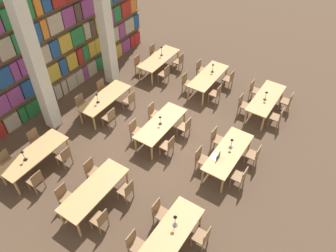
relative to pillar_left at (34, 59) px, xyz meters
The scene contains 57 objects.
ground_plane 5.29m from the pillar_left, 65.83° to the right, with size 40.00×40.00×0.00m, color #4C3828.
bookshelf_bank 2.14m from the pillar_left, 32.23° to the left, with size 10.71×0.35×5.50m.
pillar_left is the anchor object (origin of this frame).
pillar_center 3.57m from the pillar_left, ahead, with size 0.46×0.46×6.00m.
reading_table_0 7.28m from the pillar_left, 105.17° to the right, with size 2.37×0.87×0.74m.
chair_1 6.90m from the pillar_left, 112.35° to the right, with size 0.42×0.40×0.88m.
chair_2 7.90m from the pillar_left, 99.71° to the right, with size 0.42×0.40×0.88m.
chair_3 6.58m from the pillar_left, 101.99° to the right, with size 0.42×0.40×0.88m.
desk_lamp_0 7.07m from the pillar_left, 102.82° to the right, with size 0.14×0.14×0.48m.
reading_table_1 7.29m from the pillar_left, 74.99° to the right, with size 2.37×0.87×0.74m.
chair_4 7.90m from the pillar_left, 80.54° to the right, with size 0.42×0.40×0.88m.
chair_5 6.58m from the pillar_left, 78.32° to the right, with size 0.42×0.40×0.88m.
chair_6 8.16m from the pillar_left, 72.26° to the right, with size 0.42×0.40×0.88m.
chair_7 6.88m from the pillar_left, 68.35° to the right, with size 0.42×0.40×0.88m.
desk_lamp_1 7.22m from the pillar_left, 73.36° to the right, with size 0.14×0.14×0.43m.
laptop 6.93m from the pillar_left, 78.37° to the right, with size 0.32×0.22×0.21m.
reading_table_2 8.82m from the pillar_left, 51.65° to the right, with size 2.37×0.87×0.74m.
chair_8 9.11m from the pillar_left, 57.60° to the right, with size 0.42×0.40×0.88m.
chair_9 7.99m from the pillar_left, 51.78° to the right, with size 0.42×0.40×0.88m.
chair_10 9.77m from the pillar_left, 51.56° to the right, with size 0.42×0.40×0.88m.
chair_11 8.73m from the pillar_left, 45.44° to the right, with size 0.42×0.40×0.88m.
desk_lamp_2 8.63m from the pillar_left, 52.51° to the right, with size 0.14×0.14×0.41m.
reading_table_3 4.93m from the pillar_left, 114.86° to the right, with size 2.37×0.87×0.74m.
chair_12 5.81m from the pillar_left, 117.27° to the right, with size 0.42×0.40×0.88m.
chair_13 4.74m from the pillar_left, 126.68° to the right, with size 0.42×0.40×0.88m.
chair_14 5.42m from the pillar_left, 104.33° to the right, with size 0.42×0.40×0.88m.
chair_15 4.26m from the pillar_left, 110.26° to the right, with size 0.42×0.40×0.88m.
reading_table_4 4.92m from the pillar_left, 66.68° to the right, with size 2.37×0.87×0.74m.
chair_16 5.44m from the pillar_left, 76.74° to the right, with size 0.42×0.40×0.88m.
chair_17 4.27m from the pillar_left, 71.26° to the right, with size 0.42×0.40×0.88m.
chair_18 5.79m from the pillar_left, 64.21° to the right, with size 0.42×0.40×0.88m.
chair_19 4.70m from the pillar_left, 55.17° to the right, with size 0.42×0.40×0.88m.
desk_lamp_3 4.76m from the pillar_left, 67.53° to the right, with size 0.14×0.14×0.40m.
reading_table_5 7.10m from the pillar_left, 36.66° to the right, with size 2.37×0.87×0.74m.
chair_20 7.15m from the pillar_left, 44.87° to the right, with size 0.42×0.40×0.88m.
chair_21 6.29m from the pillar_left, 34.72° to the right, with size 0.42×0.40×0.88m.
chair_22 8.04m from the pillar_left, 38.17° to the right, with size 0.42×0.40×0.88m.
chair_23 7.29m from the pillar_left, 28.68° to the right, with size 0.42×0.40×0.88m.
desk_lamp_4 7.25m from the pillar_left, 35.04° to the right, with size 0.14×0.14×0.42m.
reading_table_6 3.24m from the pillar_left, 145.49° to the right, with size 2.37×0.87×0.74m.
chair_24 4.06m from the pillar_left, 141.14° to the right, with size 0.42×0.40×0.88m.
chair_25 3.58m from the pillar_left, 167.23° to the right, with size 0.42×0.40×0.88m.
chair_26 3.45m from the pillar_left, 121.91° to the right, with size 0.42×0.40×0.88m.
chair_27 2.86m from the pillar_left, 155.69° to the right, with size 0.42×0.40×0.88m.
desk_lamp_5 3.21m from the pillar_left, 149.90° to the right, with size 0.14×0.14×0.43m.
reading_table_7 3.17m from the pillar_left, 35.51° to the right, with size 2.37×0.87×0.74m.
chair_28 3.39m from the pillar_left, 59.88° to the right, with size 0.42×0.40×0.88m.
chair_29 2.82m from the pillar_left, 24.94° to the right, with size 0.42×0.40×0.88m.
chair_30 3.99m from the pillar_left, 39.44° to the right, with size 0.42×0.40×0.88m.
chair_31 3.51m from the pillar_left, 12.51° to the right, with size 0.42×0.40×0.88m.
desk_lamp_6 2.68m from the pillar_left, 42.57° to the right, with size 0.14×0.14×0.45m.
reading_table_8 6.03m from the pillar_left, 14.48° to the right, with size 2.37×0.87×0.74m.
chair_32 5.79m from the pillar_left, 23.85° to the right, with size 0.42×0.40×0.88m.
chair_33 5.43m from the pillar_left, ahead, with size 0.42×0.40×0.88m.
chair_34 6.84m from the pillar_left, 19.36° to the right, with size 0.42×0.40×0.88m.
chair_35 6.54m from the pillar_left, ahead, with size 0.42×0.40×0.88m.
desk_lamp_7 6.11m from the pillar_left, 13.49° to the right, with size 0.14×0.14×0.48m.
Camera 1 is at (-7.31, -5.06, 8.87)m, focal length 35.00 mm.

